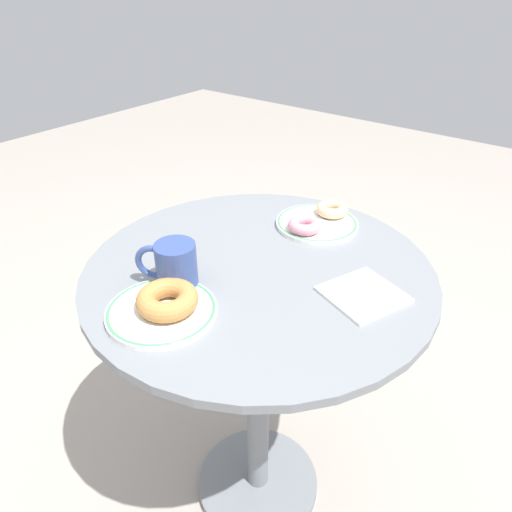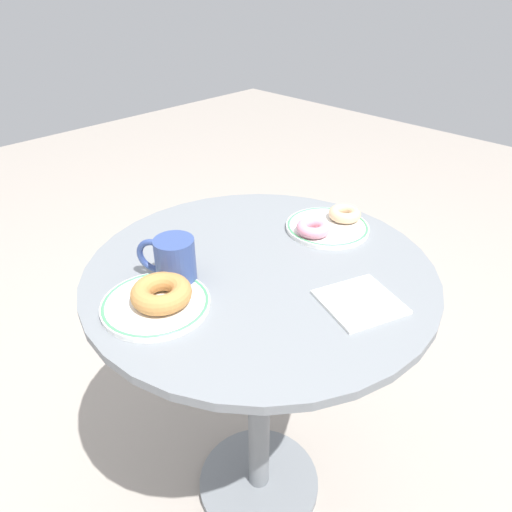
% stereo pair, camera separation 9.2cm
% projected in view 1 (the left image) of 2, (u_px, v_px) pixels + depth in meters
% --- Properties ---
extents(ground_plane, '(7.00, 7.00, 0.02)m').
position_uv_depth(ground_plane, '(258.00, 486.00, 1.36)').
color(ground_plane, '#9E9389').
extents(cafe_table, '(0.71, 0.71, 0.74)m').
position_uv_depth(cafe_table, '(258.00, 344.00, 1.07)').
color(cafe_table, slate).
rests_on(cafe_table, ground).
extents(plate_left, '(0.20, 0.20, 0.01)m').
position_uv_depth(plate_left, '(162.00, 311.00, 0.83)').
color(plate_left, white).
rests_on(plate_left, cafe_table).
extents(plate_right, '(0.19, 0.19, 0.01)m').
position_uv_depth(plate_right, '(317.00, 223.00, 1.11)').
color(plate_right, white).
rests_on(plate_right, cafe_table).
extents(donut_old_fashioned, '(0.15, 0.15, 0.04)m').
position_uv_depth(donut_old_fashioned, '(167.00, 299.00, 0.82)').
color(donut_old_fashioned, '#BC7F42').
rests_on(donut_old_fashioned, plate_left).
extents(donut_glazed, '(0.11, 0.11, 0.03)m').
position_uv_depth(donut_glazed, '(332.00, 209.00, 1.13)').
color(donut_glazed, '#E0B789').
rests_on(donut_glazed, plate_right).
extents(donut_pink_frosted, '(0.08, 0.08, 0.03)m').
position_uv_depth(donut_pink_frosted, '(305.00, 225.00, 1.06)').
color(donut_pink_frosted, pink).
rests_on(donut_pink_frosted, plate_right).
extents(paper_napkin, '(0.17, 0.17, 0.01)m').
position_uv_depth(paper_napkin, '(363.00, 294.00, 0.88)').
color(paper_napkin, white).
rests_on(paper_napkin, cafe_table).
extents(coffee_mug, '(0.08, 0.11, 0.09)m').
position_uv_depth(coffee_mug, '(174.00, 266.00, 0.88)').
color(coffee_mug, '#334784').
rests_on(coffee_mug, cafe_table).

